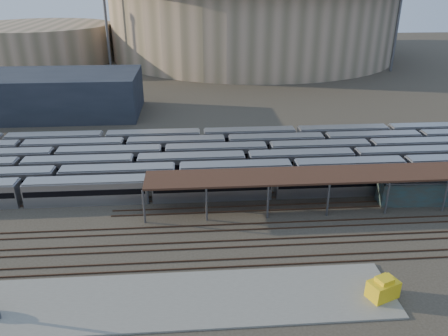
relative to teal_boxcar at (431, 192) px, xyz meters
name	(u,v)px	position (x,y,z in m)	size (l,w,h in m)	color
ground	(203,225)	(-34.23, -4.00, -1.81)	(420.00, 420.00, 0.00)	#383026
apron	(160,300)	(-39.23, -19.00, -1.71)	(50.00, 9.00, 0.20)	gray
subway_trains	(196,161)	(-34.86, 14.50, -0.01)	(127.75, 23.90, 3.60)	#A2A2A7
inspection_shed	(353,175)	(-12.23, 0.00, 3.18)	(60.30, 6.00, 5.30)	#5B5B60
empty_tracks	(204,245)	(-34.23, -9.00, -1.72)	(170.00, 9.62, 0.18)	#4C3323
stadium	(252,14)	(-9.23, 136.00, 14.66)	(124.00, 124.00, 32.50)	tan
secondary_arena	(40,43)	(-94.23, 126.00, 5.19)	(56.00, 56.00, 14.00)	tan
service_building	(51,94)	(-69.23, 51.00, 3.19)	(42.00, 20.00, 10.00)	#1E232D
floodlight_0	(105,9)	(-64.23, 106.00, 18.84)	(4.00, 1.00, 38.40)	#5B5B60
floodlight_2	(400,10)	(35.77, 96.00, 18.84)	(4.00, 1.00, 38.40)	#5B5B60
floodlight_3	(169,1)	(-44.23, 156.00, 18.84)	(4.00, 1.00, 38.40)	#5B5B60
teal_boxcar	(431,192)	(0.00, 0.00, 0.00)	(15.50, 3.00, 3.62)	#1E474B
yellow_equipment	(383,289)	(-15.73, -20.25, -0.63)	(3.13, 1.96, 1.96)	yellow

